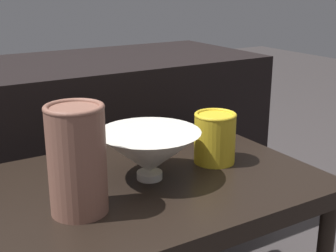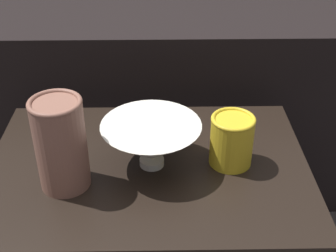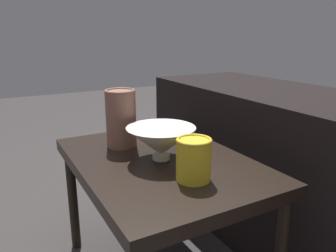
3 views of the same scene
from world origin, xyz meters
name	(u,v)px [view 3 (image 3 of 3)]	position (x,y,z in m)	size (l,w,h in m)	color
table	(160,172)	(0.00, 0.00, 0.41)	(0.72, 0.51, 0.46)	black
couch_backdrop	(282,166)	(0.00, 0.57, 0.31)	(1.32, 0.50, 0.62)	black
bowl	(160,141)	(0.01, 0.00, 0.52)	(0.22, 0.22, 0.11)	silver
vase_textured_left	(121,118)	(-0.17, -0.06, 0.56)	(0.11, 0.11, 0.20)	brown
vase_colorful_right	(194,159)	(0.19, 0.01, 0.52)	(0.10, 0.10, 0.12)	gold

